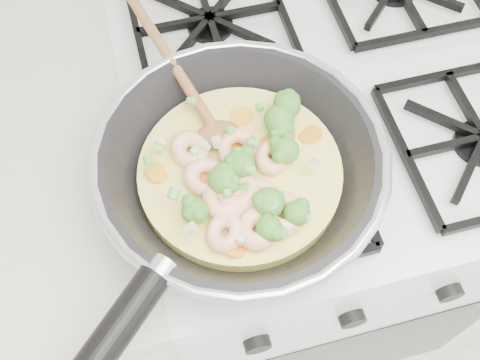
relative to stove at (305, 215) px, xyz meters
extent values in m
cube|color=white|center=(0.00, 0.00, -0.01)|extent=(0.60, 0.60, 0.90)
cube|color=black|center=(0.00, -0.30, -0.01)|extent=(0.48, 0.00, 0.40)
cube|color=black|center=(0.00, 0.00, 0.45)|extent=(0.56, 0.56, 0.02)
torus|color=silver|center=(-0.18, -0.14, 0.53)|extent=(0.35, 0.35, 0.01)
cylinder|color=black|center=(-0.36, -0.31, 0.53)|extent=(0.14, 0.14, 0.04)
cylinder|color=#FFF06E|center=(-0.18, -0.14, 0.49)|extent=(0.25, 0.25, 0.02)
ellipsoid|color=#945E35|center=(-0.19, -0.09, 0.51)|extent=(0.05, 0.06, 0.02)
cylinder|color=#945E35|center=(-0.24, 0.05, 0.53)|extent=(0.09, 0.27, 0.06)
torus|color=#FFC496|center=(-0.15, -0.21, 0.51)|extent=(0.08, 0.08, 0.03)
torus|color=#FFC496|center=(-0.23, -0.10, 0.51)|extent=(0.07, 0.07, 0.03)
torus|color=#FFC496|center=(-0.21, -0.18, 0.51)|extent=(0.07, 0.07, 0.03)
torus|color=#FFC496|center=(-0.17, -0.18, 0.51)|extent=(0.06, 0.06, 0.03)
torus|color=#FFC496|center=(-0.14, -0.14, 0.51)|extent=(0.07, 0.07, 0.02)
torus|color=#FFC496|center=(-0.18, -0.11, 0.51)|extent=(0.08, 0.08, 0.02)
torus|color=#FFC496|center=(-0.18, -0.22, 0.51)|extent=(0.07, 0.07, 0.03)
torus|color=#FFC496|center=(-0.15, -0.21, 0.51)|extent=(0.08, 0.08, 0.02)
torus|color=#FFC496|center=(-0.22, -0.22, 0.51)|extent=(0.07, 0.07, 0.03)
torus|color=#FFC496|center=(-0.19, -0.17, 0.51)|extent=(0.08, 0.08, 0.03)
torus|color=#FFC496|center=(-0.22, -0.14, 0.51)|extent=(0.08, 0.08, 0.03)
ellipsoid|color=#4F9330|center=(-0.12, -0.09, 0.52)|extent=(0.05, 0.05, 0.04)
ellipsoid|color=#4F9330|center=(-0.12, -0.14, 0.52)|extent=(0.04, 0.04, 0.03)
ellipsoid|color=#4F9330|center=(-0.20, -0.16, 0.52)|extent=(0.05, 0.05, 0.04)
ellipsoid|color=#4F9330|center=(-0.10, -0.07, 0.52)|extent=(0.04, 0.04, 0.03)
ellipsoid|color=#4F9330|center=(-0.18, -0.14, 0.52)|extent=(0.04, 0.04, 0.03)
ellipsoid|color=#4F9330|center=(-0.24, -0.19, 0.52)|extent=(0.04, 0.04, 0.03)
ellipsoid|color=#4F9330|center=(-0.16, -0.20, 0.52)|extent=(0.05, 0.05, 0.04)
ellipsoid|color=#4F9330|center=(-0.12, -0.10, 0.52)|extent=(0.04, 0.04, 0.03)
ellipsoid|color=#4F9330|center=(-0.13, -0.22, 0.52)|extent=(0.04, 0.04, 0.03)
ellipsoid|color=#4F9330|center=(-0.17, -0.23, 0.52)|extent=(0.04, 0.04, 0.03)
cylinder|color=#FFA620|center=(-0.11, -0.08, 0.50)|extent=(0.03, 0.03, 0.01)
cylinder|color=#FFA620|center=(-0.27, -0.12, 0.50)|extent=(0.04, 0.04, 0.01)
cylinder|color=#FFA620|center=(-0.13, -0.11, 0.50)|extent=(0.05, 0.05, 0.01)
cylinder|color=#FFA620|center=(-0.13, -0.13, 0.50)|extent=(0.04, 0.04, 0.01)
cylinder|color=#FFA620|center=(-0.11, -0.10, 0.50)|extent=(0.04, 0.04, 0.01)
cylinder|color=#FFA620|center=(-0.21, -0.23, 0.50)|extent=(0.04, 0.04, 0.01)
cylinder|color=#FFA620|center=(-0.16, -0.06, 0.50)|extent=(0.04, 0.04, 0.00)
cylinder|color=#FFA620|center=(-0.08, -0.11, 0.50)|extent=(0.04, 0.04, 0.01)
cylinder|color=#FFA620|center=(-0.18, -0.11, 0.50)|extent=(0.05, 0.05, 0.00)
cylinder|color=#FFA620|center=(-0.23, -0.14, 0.50)|extent=(0.04, 0.04, 0.01)
cylinder|color=#60B247|center=(-0.20, -0.18, 0.52)|extent=(0.01, 0.01, 0.01)
cylinder|color=#BBDC9B|center=(-0.22, -0.12, 0.52)|extent=(0.01, 0.01, 0.01)
cylinder|color=#BBDC9B|center=(-0.21, -0.11, 0.52)|extent=(0.01, 0.01, 0.01)
cylinder|color=#60B247|center=(-0.28, -0.12, 0.53)|extent=(0.01, 0.01, 0.01)
cylinder|color=#60B247|center=(-0.18, -0.17, 0.52)|extent=(0.01, 0.01, 0.01)
cylinder|color=#60B247|center=(-0.17, -0.15, 0.52)|extent=(0.01, 0.01, 0.01)
cylinder|color=#60B247|center=(-0.16, -0.12, 0.53)|extent=(0.01, 0.01, 0.01)
cylinder|color=#60B247|center=(-0.14, -0.07, 0.52)|extent=(0.01, 0.01, 0.01)
cylinder|color=#60B247|center=(-0.22, -0.05, 0.53)|extent=(0.01, 0.01, 0.01)
cylinder|color=#BBDC9B|center=(-0.20, -0.23, 0.52)|extent=(0.01, 0.01, 0.01)
cylinder|color=#60B247|center=(-0.16, -0.24, 0.52)|extent=(0.01, 0.01, 0.01)
cylinder|color=#BBDC9B|center=(-0.10, -0.16, 0.52)|extent=(0.01, 0.01, 0.01)
cylinder|color=#60B247|center=(-0.16, -0.12, 0.52)|extent=(0.01, 0.01, 0.01)
cylinder|color=#BBDC9B|center=(-0.20, -0.10, 0.52)|extent=(0.01, 0.01, 0.01)
cylinder|color=#BBDC9B|center=(-0.25, -0.21, 0.52)|extent=(0.01, 0.01, 0.01)
cylinder|color=#BBDC9B|center=(-0.23, -0.11, 0.52)|extent=(0.01, 0.01, 0.01)
cylinder|color=#60B247|center=(-0.27, -0.10, 0.53)|extent=(0.01, 0.01, 0.01)
cylinder|color=#60B247|center=(-0.18, -0.10, 0.52)|extent=(0.01, 0.01, 0.01)
cylinder|color=#BBDC9B|center=(-0.13, -0.23, 0.52)|extent=(0.01, 0.01, 0.01)
cylinder|color=#60B247|center=(-0.18, -0.13, 0.53)|extent=(0.01, 0.01, 0.01)
cylinder|color=#60B247|center=(-0.16, -0.21, 0.53)|extent=(0.01, 0.01, 0.01)
cylinder|color=#60B247|center=(-0.26, -0.17, 0.53)|extent=(0.01, 0.01, 0.01)
cylinder|color=#BBDC9B|center=(-0.26, -0.09, 0.52)|extent=(0.01, 0.01, 0.01)
camera|label=1|loc=(-0.27, -0.47, 1.08)|focal=42.44mm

